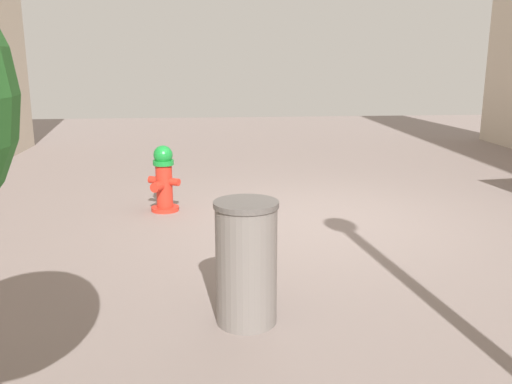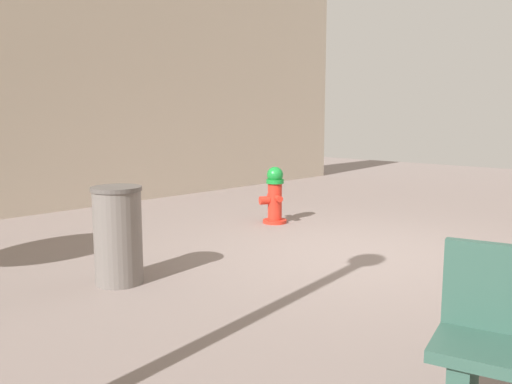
% 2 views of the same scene
% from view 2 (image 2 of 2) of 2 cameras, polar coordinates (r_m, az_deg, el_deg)
% --- Properties ---
extents(ground_plane, '(23.40, 23.40, 0.00)m').
position_cam_2_polar(ground_plane, '(6.11, 11.46, -6.74)').
color(ground_plane, gray).
extents(fire_hydrant, '(0.42, 0.41, 0.84)m').
position_cam_2_polar(fire_hydrant, '(7.67, 2.05, -0.34)').
color(fire_hydrant, red).
rests_on(fire_hydrant, ground_plane).
extents(trash_bin, '(0.47, 0.47, 0.92)m').
position_cam_2_polar(trash_bin, '(5.05, -14.94, -4.60)').
color(trash_bin, slate).
rests_on(trash_bin, ground_plane).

